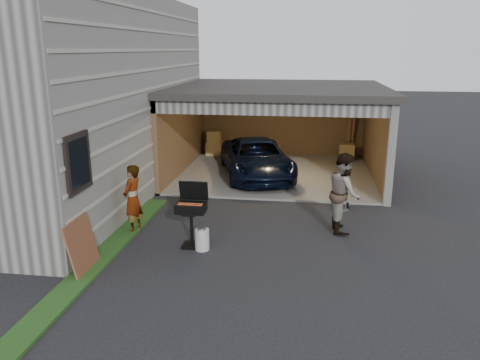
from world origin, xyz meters
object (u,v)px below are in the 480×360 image
object	(u,v)px
minivan	(257,160)
hand_truck	(341,202)
man	(344,193)
plywood_panel	(82,246)
propane_tank	(202,239)
bbq_grill	(191,210)
woman	(133,199)

from	to	relation	value
minivan	hand_truck	bearing A→B (deg)	-62.59
man	plywood_panel	distance (m)	5.69
propane_tank	plywood_panel	bearing A→B (deg)	-147.37
plywood_panel	hand_truck	size ratio (longest dim) A/B	1.05
bbq_grill	plywood_panel	xyz separation A→B (m)	(-1.74, -1.44, -0.30)
minivan	propane_tank	world-z (taller)	minivan
bbq_grill	propane_tank	world-z (taller)	bbq_grill
man	hand_truck	world-z (taller)	man
woman	plywood_panel	bearing A→B (deg)	2.95
bbq_grill	propane_tank	xyz separation A→B (m)	(0.25, -0.17, -0.58)
man	plywood_panel	world-z (taller)	man
minivan	woman	distance (m)	5.47
woman	man	distance (m)	4.76
bbq_grill	propane_tank	distance (m)	0.66
minivan	man	bearing A→B (deg)	-75.32
minivan	plywood_panel	size ratio (longest dim) A/B	4.15
woman	hand_truck	distance (m)	5.32
plywood_panel	bbq_grill	bearing A→B (deg)	39.62
hand_truck	woman	bearing A→B (deg)	-166.30
man	bbq_grill	bearing A→B (deg)	107.84
minivan	plywood_panel	world-z (taller)	minivan
woman	propane_tank	xyz separation A→B (m)	(1.75, -0.75, -0.56)
bbq_grill	hand_truck	bearing A→B (deg)	40.86
hand_truck	bbq_grill	bearing A→B (deg)	-150.68
plywood_panel	hand_truck	distance (m)	6.61
minivan	propane_tank	bearing A→B (deg)	-110.48
propane_tank	hand_truck	xyz separation A→B (m)	(3.03, 3.01, -0.04)
propane_tank	plywood_panel	size ratio (longest dim) A/B	0.44
woman	plywood_panel	world-z (taller)	woman
propane_tank	bbq_grill	bearing A→B (deg)	146.32
man	minivan	bearing A→B (deg)	25.08
propane_tank	hand_truck	distance (m)	4.27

